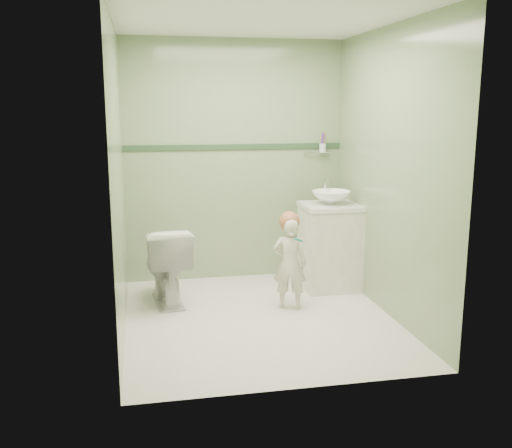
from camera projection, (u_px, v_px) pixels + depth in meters
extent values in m
plane|color=silver|center=(259.00, 318.00, 4.84)|extent=(2.50, 2.50, 0.00)
cube|color=gray|center=(235.00, 162.00, 5.80)|extent=(2.20, 0.04, 2.40)
cube|color=gray|center=(302.00, 201.00, 3.40)|extent=(2.20, 0.04, 2.40)
cube|color=gray|center=(118.00, 180.00, 4.39)|extent=(0.04, 2.50, 2.40)
cube|color=gray|center=(389.00, 173.00, 4.81)|extent=(0.04, 2.50, 2.40)
plane|color=white|center=(260.00, 18.00, 4.35)|extent=(2.50, 2.50, 0.00)
cube|color=#2A492D|center=(235.00, 147.00, 5.76)|extent=(2.20, 0.02, 0.05)
cube|color=silver|center=(330.00, 248.00, 5.59)|extent=(0.52, 0.50, 0.80)
cube|color=white|center=(331.00, 206.00, 5.51)|extent=(0.54, 0.52, 0.04)
imported|color=white|center=(331.00, 197.00, 5.49)|extent=(0.37, 0.37, 0.13)
cylinder|color=silver|center=(325.00, 189.00, 5.67)|extent=(0.03, 0.03, 0.18)
cylinder|color=silver|center=(326.00, 181.00, 5.61)|extent=(0.02, 0.12, 0.02)
cylinder|color=silver|center=(316.00, 153.00, 5.89)|extent=(0.26, 0.02, 0.02)
cylinder|color=silver|center=(323.00, 148.00, 5.88)|extent=(0.07, 0.07, 0.09)
cylinder|color=#E3442F|center=(322.00, 141.00, 5.87)|extent=(0.01, 0.01, 0.17)
cylinder|color=#2729C6|center=(322.00, 141.00, 5.85)|extent=(0.01, 0.01, 0.17)
cylinder|color=#704BA5|center=(323.00, 141.00, 5.85)|extent=(0.01, 0.01, 0.17)
cylinder|color=#E3442F|center=(324.00, 141.00, 5.87)|extent=(0.01, 0.01, 0.17)
imported|color=white|center=(166.00, 265.00, 5.17)|extent=(0.47, 0.73, 0.71)
imported|color=beige|center=(290.00, 264.00, 5.01)|extent=(0.34, 0.28, 0.81)
sphere|color=#A36041|center=(289.00, 222.00, 4.96)|extent=(0.18, 0.18, 0.18)
cylinder|color=#0A7B72|center=(299.00, 240.00, 4.83)|extent=(0.11, 0.11, 0.06)
cube|color=white|center=(292.00, 234.00, 4.87)|extent=(0.03, 0.03, 0.02)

